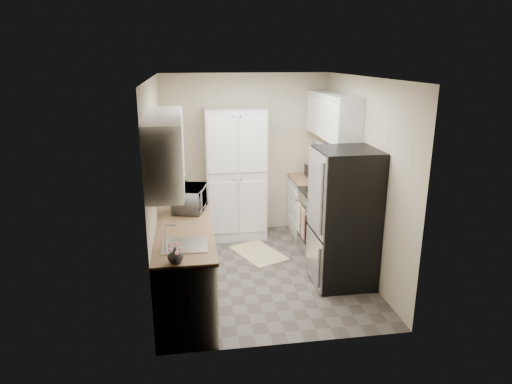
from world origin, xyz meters
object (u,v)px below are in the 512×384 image
refrigerator (344,218)px  toaster_oven (318,171)px  pantry_cabinet (236,175)px  electric_range (326,223)px  microwave (190,199)px  wine_bottle (184,187)px

refrigerator → toaster_oven: size_ratio=4.03×
pantry_cabinet → toaster_oven: bearing=-6.6°
pantry_cabinet → electric_range: size_ratio=1.77×
microwave → electric_range: bearing=-64.8°
pantry_cabinet → electric_range: pantry_cabinet is taller
pantry_cabinet → toaster_oven: size_ratio=4.74×
electric_range → toaster_oven: size_ratio=2.68×
electric_range → refrigerator: refrigerator is taller
toaster_oven → refrigerator: bearing=-97.4°
pantry_cabinet → microwave: size_ratio=3.84×
wine_bottle → pantry_cabinet: bearing=44.3°
wine_bottle → toaster_oven: wine_bottle is taller
electric_range → microwave: 2.02m
electric_range → wine_bottle: wine_bottle is taller
wine_bottle → electric_range: bearing=-4.6°
electric_range → wine_bottle: 2.05m
wine_bottle → toaster_oven: bearing=16.9°
pantry_cabinet → microwave: 1.52m
refrigerator → toaster_oven: 1.60m
microwave → wine_bottle: microwave is taller
refrigerator → microwave: refrigerator is taller
electric_range → toaster_oven: bearing=83.3°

